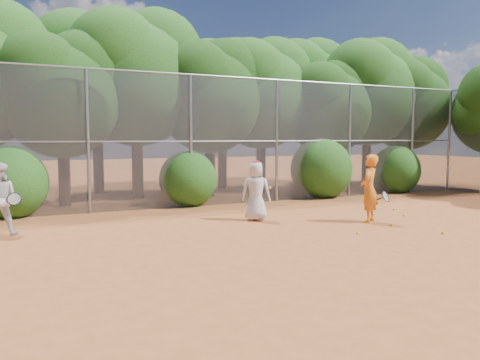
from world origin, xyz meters
TOP-DOWN VIEW (x-y plane):
  - ground at (0.00, 0.00)m, footprint 80.00×80.00m
  - fence_back at (-0.12, 6.00)m, footprint 20.05×0.09m
  - tree_2 at (-4.45, 7.83)m, footprint 3.99×3.47m
  - tree_3 at (-1.94, 8.84)m, footprint 4.89×4.26m
  - tree_4 at (0.55, 8.24)m, footprint 4.19×3.64m
  - tree_5 at (3.06, 9.04)m, footprint 4.51×3.92m
  - tree_6 at (5.55, 8.03)m, footprint 3.86×3.36m
  - tree_7 at (8.06, 8.64)m, footprint 4.77×4.14m
  - tree_8 at (10.05, 8.34)m, footprint 4.25×3.70m
  - tree_10 at (-2.93, 11.05)m, footprint 5.15×4.48m
  - tree_11 at (2.06, 10.64)m, footprint 4.64×4.03m
  - tree_12 at (6.56, 11.24)m, footprint 5.02×4.37m
  - bush_0 at (-6.00, 6.30)m, footprint 2.00×2.00m
  - bush_1 at (-1.00, 6.30)m, footprint 1.80×1.80m
  - bush_2 at (4.00, 6.30)m, footprint 2.20×2.20m
  - bush_3 at (7.50, 6.30)m, footprint 1.90×1.90m
  - player_yellow at (2.10, 1.54)m, footprint 0.89×0.69m
  - player_teen at (-0.32, 2.98)m, footprint 0.88×0.80m
  - ball_0 at (2.28, 0.94)m, footprint 0.07×0.07m
  - ball_1 at (4.08, 2.76)m, footprint 0.07×0.07m
  - ball_2 at (2.56, -0.32)m, footprint 0.07×0.07m
  - ball_3 at (3.53, 1.80)m, footprint 0.07×0.07m
  - ball_4 at (0.89, 0.48)m, footprint 0.07×0.07m
  - ball_5 at (4.22, 3.71)m, footprint 0.07×0.07m

SIDE VIEW (x-z plane):
  - ground at x=0.00m, z-range 0.00..0.00m
  - ball_0 at x=2.28m, z-range 0.00..0.07m
  - ball_1 at x=4.08m, z-range 0.00..0.07m
  - ball_2 at x=2.56m, z-range 0.00..0.07m
  - ball_3 at x=3.53m, z-range 0.00..0.07m
  - ball_4 at x=0.89m, z-range 0.00..0.07m
  - ball_5 at x=4.22m, z-range 0.00..0.07m
  - player_teen at x=-0.32m, z-range 0.00..1.53m
  - player_yellow at x=2.10m, z-range 0.00..1.69m
  - bush_1 at x=-1.00m, z-range 0.00..1.80m
  - bush_3 at x=7.50m, z-range 0.00..1.90m
  - bush_0 at x=-6.00m, z-range 0.00..2.00m
  - bush_2 at x=4.00m, z-range 0.00..2.20m
  - fence_back at x=-0.12m, z-range 0.04..4.06m
  - tree_6 at x=5.55m, z-range 0.82..6.11m
  - tree_2 at x=-4.45m, z-range 0.85..6.32m
  - tree_4 at x=0.55m, z-range 0.89..6.62m
  - tree_8 at x=10.05m, z-range 0.91..6.73m
  - tree_5 at x=3.06m, z-range 0.96..7.13m
  - tree_11 at x=2.06m, z-range 0.99..7.34m
  - tree_7 at x=8.06m, z-range 1.02..7.54m
  - tree_3 at x=-1.94m, z-range 1.04..7.75m
  - tree_12 at x=6.56m, z-range 1.07..7.95m
  - tree_10 at x=-2.93m, z-range 1.10..8.16m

